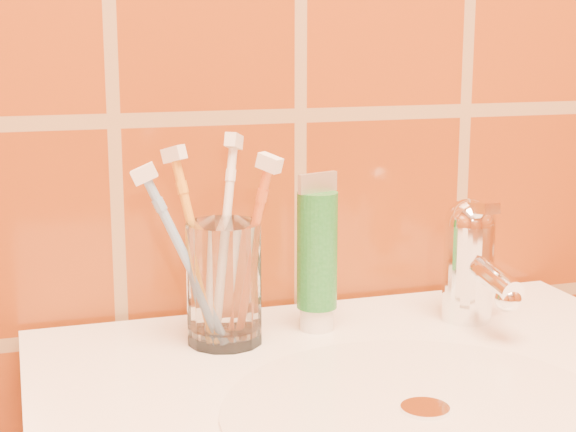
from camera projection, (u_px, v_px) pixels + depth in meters
name	position (u px, v px, depth m)	size (l,w,h in m)	color
glass_tumbler	(224.00, 283.00, 0.78)	(0.07, 0.07, 0.11)	white
toothpaste_tube	(317.00, 257.00, 0.81)	(0.04, 0.04, 0.15)	white
faucet	(471.00, 257.00, 0.84)	(0.05, 0.11, 0.12)	white
toothbrush_0	(225.00, 237.00, 0.80)	(0.05, 0.07, 0.19)	white
toothbrush_1	(197.00, 247.00, 0.78)	(0.05, 0.06, 0.18)	gold
toothbrush_2	(250.00, 251.00, 0.77)	(0.05, 0.06, 0.18)	#D35F25
toothbrush_3	(186.00, 258.00, 0.76)	(0.09, 0.04, 0.17)	#79A4D7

